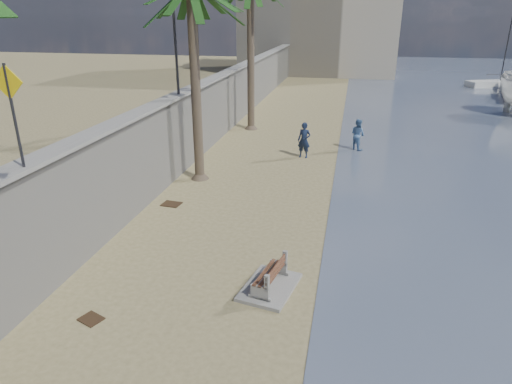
{
  "coord_description": "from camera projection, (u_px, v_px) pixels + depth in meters",
  "views": [
    {
      "loc": [
        2.54,
        -7.46,
        7.06
      ],
      "look_at": [
        -0.5,
        7.0,
        1.2
      ],
      "focal_mm": 32.0,
      "sensor_mm": 36.0,
      "label": 1
    }
  ],
  "objects": [
    {
      "name": "wall_cap",
      "position": [
        224.0,
        73.0,
        27.75
      ],
      "size": [
        0.8,
        70.0,
        0.12
      ],
      "primitive_type": "cube",
      "color": "gray",
      "rests_on": "seawall"
    },
    {
      "name": "end_building",
      "position": [
        320.0,
        12.0,
        54.98
      ],
      "size": [
        18.0,
        12.0,
        14.0
      ],
      "primitive_type": "cube",
      "color": "#B7AA93",
      "rests_on": "ground_plane"
    },
    {
      "name": "sailboat_west",
      "position": [
        500.0,
        83.0,
        46.03
      ],
      "size": [
        7.0,
        4.32,
        9.89
      ],
      "color": "silver",
      "rests_on": "bay_water"
    },
    {
      "name": "debris_b",
      "position": [
        91.0,
        319.0,
        11.22
      ],
      "size": [
        0.68,
        0.62,
        0.03
      ],
      "primitive_type": "cube",
      "rotation": [
        0.0,
        0.0,
        5.89
      ],
      "color": "#382616",
      "rests_on": "ground_plane"
    },
    {
      "name": "debris_c",
      "position": [
        171.0,
        204.0,
        17.92
      ],
      "size": [
        0.78,
        0.65,
        0.03
      ],
      "primitive_type": "cube",
      "rotation": [
        0.0,
        0.0,
        3.04
      ],
      "color": "#382616",
      "rests_on": "ground_plane"
    },
    {
      "name": "streetlight",
      "position": [
        174.0,
        22.0,
        19.32
      ],
      "size": [
        0.28,
        0.28,
        5.12
      ],
      "color": "#2D2D33",
      "rests_on": "wall_cap"
    },
    {
      "name": "pedestrian_sign",
      "position": [
        11.0,
        102.0,
        10.29
      ],
      "size": [
        0.78,
        0.07,
        2.4
      ],
      "color": "#2D2D33",
      "rests_on": "wall_cap"
    },
    {
      "name": "ground_plane",
      "position": [
        212.0,
        362.0,
        9.87
      ],
      "size": [
        140.0,
        140.0,
        0.0
      ],
      "primitive_type": "plane",
      "color": "#95875B"
    },
    {
      "name": "person_a",
      "position": [
        304.0,
        138.0,
        23.33
      ],
      "size": [
        0.84,
        0.65,
        2.1
      ],
      "primitive_type": "imported",
      "rotation": [
        0.0,
        0.0,
        -0.19
      ],
      "color": "#141E38",
      "rests_on": "ground_plane"
    },
    {
      "name": "person_b",
      "position": [
        358.0,
        133.0,
        24.74
      ],
      "size": [
        1.14,
        1.13,
        1.88
      ],
      "primitive_type": "imported",
      "rotation": [
        0.0,
        0.0,
        2.38
      ],
      "color": "#5278AA",
      "rests_on": "ground_plane"
    },
    {
      "name": "seawall",
      "position": [
        225.0,
        103.0,
        28.42
      ],
      "size": [
        0.45,
        70.0,
        3.5
      ],
      "primitive_type": "cube",
      "color": "gray",
      "rests_on": "ground_plane"
    },
    {
      "name": "bench_far",
      "position": [
        270.0,
        278.0,
        12.35
      ],
      "size": [
        1.62,
        2.09,
        0.78
      ],
      "color": "gray",
      "rests_on": "ground_plane"
    }
  ]
}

